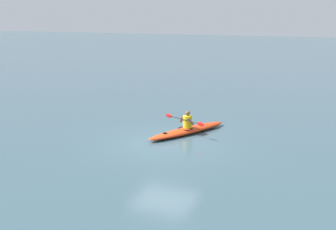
{
  "coord_description": "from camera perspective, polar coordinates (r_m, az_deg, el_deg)",
  "views": [
    {
      "loc": [
        -6.47,
        15.27,
        5.07
      ],
      "look_at": [
        -0.88,
        1.75,
        1.59
      ],
      "focal_mm": 46.58,
      "sensor_mm": 36.0,
      "label": 1
    }
  ],
  "objects": [
    {
      "name": "ground_plane",
      "position": [
        17.34,
        -0.47,
        -3.63
      ],
      "size": [
        160.0,
        160.0,
        0.0
      ],
      "primitive_type": "plane",
      "color": "#334C56"
    },
    {
      "name": "kayak",
      "position": [
        18.61,
        2.58,
        -2.03
      ],
      "size": [
        2.5,
        4.13,
        0.26
      ],
      "color": "red",
      "rests_on": "ground"
    },
    {
      "name": "kayaker",
      "position": [
        18.49,
        2.53,
        -0.75
      ],
      "size": [
        2.12,
        1.07,
        0.73
      ],
      "color": "yellow",
      "rests_on": "kayak"
    }
  ]
}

